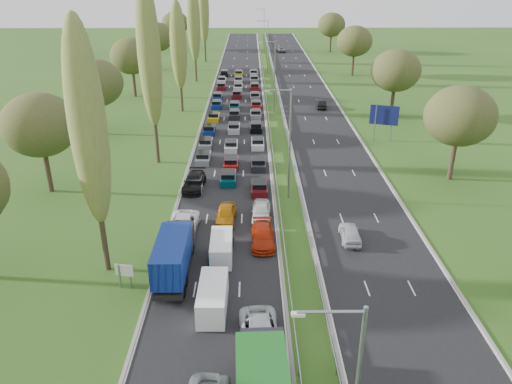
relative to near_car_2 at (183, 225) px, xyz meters
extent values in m
plane|color=#2B5119|center=(10.50, 44.83, -0.81)|extent=(260.00, 260.00, 0.00)
cube|color=black|center=(3.75, 47.33, -0.81)|extent=(10.50, 215.00, 0.04)
cube|color=black|center=(17.25, 47.33, -0.81)|extent=(10.50, 215.00, 0.04)
cube|color=gray|center=(9.35, 47.33, -0.26)|extent=(0.06, 215.00, 0.32)
cube|color=gray|center=(11.65, 47.33, -0.26)|extent=(0.06, 215.00, 0.32)
cylinder|color=gray|center=(10.50, 7.83, 5.19)|extent=(0.18, 0.18, 12.00)
cylinder|color=gray|center=(10.50, 42.83, 5.19)|extent=(0.18, 0.18, 12.00)
cylinder|color=gray|center=(10.50, 77.83, 5.19)|extent=(0.18, 0.18, 12.00)
cylinder|color=gray|center=(10.50, 112.83, 5.19)|extent=(0.18, 0.18, 12.00)
cylinder|color=#2D2116|center=(-5.50, -6.17, 2.79)|extent=(0.44, 0.44, 7.20)
ellipsoid|color=olive|center=(-5.50, -6.17, 11.59)|extent=(2.80, 2.80, 16.00)
cylinder|color=#2D2116|center=(-5.50, 18.83, 3.15)|extent=(0.44, 0.44, 7.92)
ellipsoid|color=olive|center=(-5.50, 18.83, 12.83)|extent=(2.80, 2.80, 17.60)
cylinder|color=#2D2116|center=(-5.50, 43.83, 2.43)|extent=(0.44, 0.44, 6.48)
ellipsoid|color=olive|center=(-5.50, 43.83, 10.35)|extent=(2.80, 2.80, 14.40)
cylinder|color=#2D2116|center=(-5.50, 68.83, 2.79)|extent=(0.44, 0.44, 7.20)
ellipsoid|color=olive|center=(-5.50, 68.83, 11.59)|extent=(2.80, 2.80, 16.00)
cylinder|color=#2D2116|center=(-5.50, 93.83, 3.15)|extent=(0.44, 0.44, 7.92)
ellipsoid|color=olive|center=(-5.50, 93.83, 12.83)|extent=(2.80, 2.80, 17.60)
cylinder|color=#2D2116|center=(-16.00, 9.83, 1.61)|extent=(0.56, 0.56, 4.84)
ellipsoid|color=#38471E|center=(-16.00, 9.83, 6.89)|extent=(8.00, 8.00, 6.80)
cylinder|color=#2D2116|center=(-16.00, 30.83, 1.61)|extent=(0.56, 0.56, 4.84)
ellipsoid|color=#38471E|center=(-16.00, 30.83, 6.89)|extent=(8.00, 8.00, 6.80)
cylinder|color=#2D2116|center=(-16.00, 54.83, 1.61)|extent=(0.56, 0.56, 4.84)
ellipsoid|color=#38471E|center=(-16.00, 54.83, 6.89)|extent=(8.00, 8.00, 6.80)
cylinder|color=#2D2116|center=(-16.00, 82.83, 1.61)|extent=(0.56, 0.56, 4.84)
ellipsoid|color=#38471E|center=(-16.00, 82.83, 6.89)|extent=(8.00, 8.00, 6.80)
cylinder|color=#2D2116|center=(-16.00, 114.83, 1.61)|extent=(0.56, 0.56, 4.84)
ellipsoid|color=#38471E|center=(-16.00, 114.83, 6.89)|extent=(8.00, 8.00, 6.80)
cylinder|color=#2D2116|center=(30.00, 12.83, 1.61)|extent=(0.56, 0.56, 4.84)
ellipsoid|color=#38471E|center=(30.00, 12.83, 6.89)|extent=(8.00, 8.00, 6.80)
cylinder|color=#2D2116|center=(30.00, 39.83, 1.61)|extent=(0.56, 0.56, 4.84)
ellipsoid|color=#38471E|center=(30.00, 39.83, 6.89)|extent=(8.00, 8.00, 6.80)
cylinder|color=#2D2116|center=(30.00, 74.83, 1.61)|extent=(0.56, 0.56, 4.84)
ellipsoid|color=#38471E|center=(30.00, 74.83, 6.89)|extent=(8.00, 8.00, 6.80)
cylinder|color=#2D2116|center=(30.00, 109.83, 1.61)|extent=(0.56, 0.56, 4.84)
ellipsoid|color=#38471E|center=(30.00, 109.83, 6.89)|extent=(8.00, 8.00, 6.80)
cube|color=silver|center=(0.12, 10.61, -0.37)|extent=(1.75, 4.00, 0.80)
cube|color=slate|center=(0.31, 18.89, -0.37)|extent=(1.75, 4.00, 0.80)
cube|color=slate|center=(0.16, 24.63, -0.37)|extent=(1.75, 4.00, 0.80)
cube|color=navy|center=(0.18, 30.96, -0.37)|extent=(1.75, 4.00, 0.80)
cube|color=#BF990C|center=(0.39, 37.95, -0.37)|extent=(1.75, 4.00, 0.80)
cube|color=navy|center=(0.38, 46.19, -0.37)|extent=(1.75, 4.00, 0.80)
cube|color=navy|center=(0.16, 52.02, -0.37)|extent=(1.75, 4.00, 0.80)
cube|color=#590F14|center=(0.44, 60.96, -0.37)|extent=(1.75, 4.00, 0.80)
cube|color=silver|center=(0.19, 67.16, -0.37)|extent=(1.75, 4.00, 0.80)
cube|color=black|center=(0.39, 74.65, -0.37)|extent=(1.75, 4.00, 0.80)
cube|color=#053F4C|center=(3.80, 12.25, -0.37)|extent=(1.75, 4.00, 0.80)
cube|color=#A50C0A|center=(3.94, 16.96, -0.37)|extent=(1.75, 4.00, 0.80)
cube|color=silver|center=(3.74, 23.57, -0.37)|extent=(1.75, 4.00, 0.80)
cube|color=#B2B7BC|center=(3.87, 31.94, -0.37)|extent=(1.75, 4.00, 0.80)
cube|color=black|center=(3.70, 39.73, -0.37)|extent=(1.75, 4.00, 0.80)
cube|color=#053F4C|center=(3.57, 45.01, -0.37)|extent=(1.75, 4.00, 0.80)
cube|color=#590F14|center=(3.80, 53.79, -0.37)|extent=(1.75, 4.00, 0.80)
cube|color=silver|center=(3.88, 60.48, -0.37)|extent=(1.75, 4.00, 0.80)
cube|color=#B2B7BC|center=(3.79, 67.32, -0.37)|extent=(1.75, 4.00, 0.80)
cube|color=#BF990C|center=(3.71, 74.40, -0.37)|extent=(1.75, 4.00, 0.80)
cube|color=#590F14|center=(7.35, 9.35, -0.37)|extent=(1.75, 4.00, 0.80)
cube|color=black|center=(7.36, 16.75, -0.37)|extent=(1.75, 4.00, 0.80)
cube|color=silver|center=(7.38, 24.60, -0.37)|extent=(1.75, 4.00, 0.80)
cube|color=black|center=(7.24, 32.36, -0.37)|extent=(1.75, 4.00, 0.80)
cube|color=slate|center=(7.27, 39.68, -0.37)|extent=(1.75, 4.00, 0.80)
cube|color=#A50C0A|center=(7.42, 45.77, -0.37)|extent=(1.75, 4.00, 0.80)
cube|color=slate|center=(7.25, 52.32, -0.37)|extent=(1.75, 4.00, 0.80)
cube|color=#590F14|center=(7.28, 60.55, -0.37)|extent=(1.75, 4.00, 0.80)
cube|color=slate|center=(7.24, 68.09, -0.37)|extent=(1.75, 4.00, 0.80)
cube|color=#B2B7BC|center=(7.14, 75.05, -0.37)|extent=(1.75, 4.00, 0.80)
imported|color=white|center=(0.00, 0.00, 0.00)|extent=(2.83, 5.76, 1.58)
imported|color=black|center=(0.00, 10.41, 0.01)|extent=(2.54, 5.61, 1.59)
imported|color=#042D43|center=(3.82, -3.92, -0.07)|extent=(2.20, 5.00, 1.43)
imported|color=#B6710C|center=(3.95, 2.30, -0.01)|extent=(2.06, 4.67, 1.56)
imported|color=#222227|center=(7.42, -17.56, -0.04)|extent=(1.90, 4.65, 1.50)
imported|color=#B5BABF|center=(7.01, -15.35, -0.01)|extent=(3.04, 5.80, 1.56)
imported|color=#AB240A|center=(7.48, -2.09, -0.05)|extent=(2.09, 5.11, 1.48)
imported|color=silver|center=(7.43, 2.95, -0.01)|extent=(2.04, 4.63, 1.55)
imported|color=#B7BCC1|center=(15.51, -1.54, -0.06)|extent=(1.86, 4.32, 1.45)
imported|color=black|center=(18.98, 45.60, -0.06)|extent=(1.78, 4.52, 1.46)
imported|color=gray|center=(15.49, 110.21, -0.11)|extent=(2.63, 5.03, 1.35)
cube|color=black|center=(0.21, -6.92, -0.09)|extent=(2.31, 8.65, 0.50)
cube|color=navy|center=(0.21, -7.98, 1.64)|extent=(2.40, 6.53, 2.45)
cube|color=silver|center=(0.21, -11.21, 1.64)|extent=(2.34, 0.06, 2.35)
cube|color=black|center=(0.21, -3.65, 0.76)|extent=(2.34, 2.11, 2.20)
cylinder|color=black|center=(0.21, -3.80, -0.29)|extent=(2.02, 1.00, 1.00)
cylinder|color=black|center=(0.21, -10.04, -0.29)|extent=(2.02, 1.00, 1.00)
cube|color=black|center=(7.09, -18.12, 0.76)|extent=(2.65, 2.39, 2.20)
cylinder|color=black|center=(7.09, -18.12, -0.29)|extent=(2.28, 1.00, 1.00)
cube|color=white|center=(3.62, -11.66, 0.27)|extent=(2.02, 5.05, 2.02)
cube|color=black|center=(3.62, -9.43, 0.17)|extent=(1.97, 0.81, 1.62)
cylinder|color=black|center=(2.76, -10.04, -0.44)|extent=(0.25, 0.69, 0.69)
cylinder|color=black|center=(4.48, -13.28, -0.44)|extent=(0.25, 0.69, 0.69)
cube|color=white|center=(3.86, -4.46, 0.18)|extent=(1.84, 4.59, 1.84)
cube|color=black|center=(3.86, -2.44, 0.08)|extent=(1.79, 0.73, 1.47)
cylinder|color=black|center=(3.08, -2.99, -0.48)|extent=(0.23, 0.62, 0.62)
cylinder|color=black|center=(4.65, -5.93, -0.48)|extent=(0.23, 0.62, 0.62)
cylinder|color=gray|center=(-3.80, -8.82, 0.24)|extent=(0.16, 0.16, 2.10)
cylinder|color=gray|center=(-3.00, -8.82, 0.24)|extent=(0.16, 0.16, 2.10)
cube|color=silver|center=(-3.40, -8.82, 0.79)|extent=(1.49, 0.39, 1.00)
cylinder|color=gray|center=(24.20, 27.19, 1.79)|extent=(0.16, 0.16, 5.20)
cylinder|color=gray|center=(26.60, 27.19, 1.79)|extent=(0.16, 0.16, 5.20)
cube|color=#11174E|center=(25.40, 27.19, 2.99)|extent=(3.83, 1.35, 2.80)
camera|label=1|loc=(6.44, -41.53, 22.17)|focal=35.00mm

